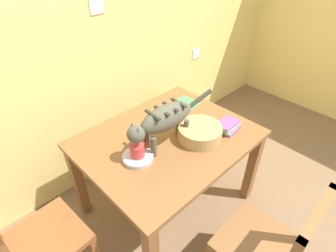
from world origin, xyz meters
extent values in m
cube|color=#F0D879|center=(0.00, 1.83, 1.25)|extent=(5.13, 0.10, 2.50)
cube|color=white|center=(1.04, 1.78, 0.82)|extent=(0.11, 0.01, 0.11)
cube|color=white|center=(-0.08, 1.78, 1.48)|extent=(0.11, 0.01, 0.11)
cube|color=brown|center=(-0.09, 1.05, 0.71)|extent=(1.19, 0.95, 0.03)
cube|color=brown|center=(-0.09, 1.05, 0.65)|extent=(1.11, 0.87, 0.07)
cube|color=brown|center=(0.45, 0.63, 0.34)|extent=(0.07, 0.07, 0.69)
cube|color=brown|center=(-0.64, 1.48, 0.34)|extent=(0.07, 0.07, 0.69)
cube|color=brown|center=(0.45, 1.48, 0.34)|extent=(0.07, 0.07, 0.69)
ellipsoid|color=#514E3F|center=(-0.14, 1.01, 0.94)|extent=(0.41, 0.17, 0.17)
cube|color=#2C2B22|center=(-0.04, 1.01, 1.01)|extent=(0.03, 0.14, 0.01)
cube|color=#2C2B22|center=(-0.11, 1.01, 1.01)|extent=(0.03, 0.14, 0.01)
cube|color=#2C2B22|center=(-0.18, 1.01, 1.01)|extent=(0.03, 0.14, 0.01)
cube|color=#2C2B22|center=(-0.25, 1.02, 1.01)|extent=(0.03, 0.14, 0.01)
cylinder|color=#514E3F|center=(-0.29, 0.98, 0.80)|extent=(0.04, 0.04, 0.14)
cylinder|color=#514E3F|center=(-0.28, 1.06, 0.80)|extent=(0.04, 0.04, 0.14)
cylinder|color=#514E3F|center=(0.00, 0.96, 0.80)|extent=(0.04, 0.04, 0.14)
cylinder|color=#514E3F|center=(0.00, 1.04, 0.80)|extent=(0.04, 0.04, 0.14)
sphere|color=#514E3F|center=(-0.38, 1.03, 0.93)|extent=(0.11, 0.11, 0.11)
cone|color=#514E3F|center=(-0.39, 1.00, 0.97)|extent=(0.04, 0.04, 0.04)
cone|color=#514E3F|center=(-0.38, 1.06, 0.97)|extent=(0.04, 0.04, 0.04)
cylinder|color=#2C2B22|center=(0.16, 0.99, 0.96)|extent=(0.22, 0.05, 0.08)
cylinder|color=#B7ADB5|center=(-0.38, 1.03, 0.74)|extent=(0.20, 0.20, 0.03)
cylinder|color=#CC3938|center=(-0.38, 1.03, 0.80)|extent=(0.09, 0.09, 0.09)
torus|color=#CC3938|center=(-0.33, 1.03, 0.80)|extent=(0.06, 0.01, 0.06)
cube|color=#40A65A|center=(0.27, 1.27, 0.73)|extent=(0.29, 0.19, 0.01)
cube|color=#8E569C|center=(0.29, 0.80, 0.73)|extent=(0.18, 0.13, 0.02)
cube|color=#48A857|center=(0.28, 0.82, 0.75)|extent=(0.17, 0.11, 0.01)
cube|color=silver|center=(0.29, 0.82, 0.77)|extent=(0.17, 0.11, 0.02)
cube|color=purple|center=(0.28, 0.81, 0.78)|extent=(0.17, 0.11, 0.01)
cylinder|color=tan|center=(0.06, 0.89, 0.77)|extent=(0.31, 0.31, 0.10)
cylinder|color=brown|center=(0.06, 0.89, 0.78)|extent=(0.25, 0.25, 0.08)
cube|color=brown|center=(-1.03, 1.13, 0.43)|extent=(0.44, 0.44, 0.04)
cube|color=brown|center=(-0.85, 1.33, 0.20)|extent=(0.04, 0.04, 0.41)
cube|color=brown|center=(-0.16, 0.24, 0.43)|extent=(0.44, 0.44, 0.04)
cube|color=brown|center=(-0.15, 0.05, 0.89)|extent=(0.42, 0.06, 0.08)
cube|color=brown|center=(0.04, 0.05, 0.69)|extent=(0.04, 0.04, 0.48)
cube|color=brown|center=(0.02, 0.43, 0.20)|extent=(0.04, 0.04, 0.41)
camera|label=1|loc=(-1.11, 0.00, 1.92)|focal=28.55mm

